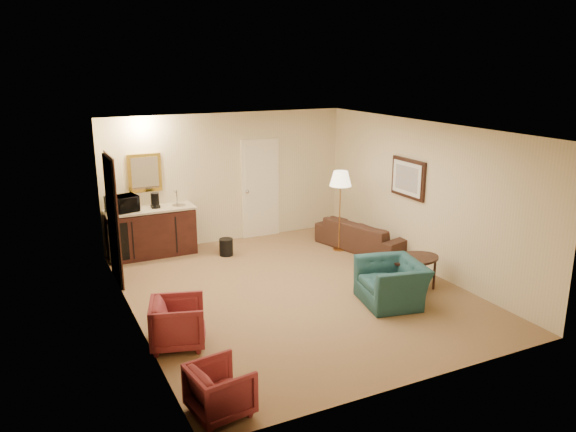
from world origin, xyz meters
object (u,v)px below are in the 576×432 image
(teal_armchair, at_px, (392,276))
(coffee_table, at_px, (413,272))
(rose_chair_near, at_px, (178,321))
(microwave, at_px, (122,202))
(coffee_maker, at_px, (155,200))
(rose_chair_far, at_px, (220,387))
(floor_lamp, at_px, (340,211))
(wetbar_cabinet, at_px, (151,232))
(waste_bin, at_px, (226,247))
(sofa, at_px, (364,230))

(teal_armchair, xyz_separation_m, coffee_table, (0.68, 0.35, -0.18))
(rose_chair_near, bearing_deg, microwave, 16.74)
(coffee_table, height_order, coffee_maker, coffee_maker)
(rose_chair_far, bearing_deg, floor_lamp, -51.85)
(coffee_table, bearing_deg, rose_chair_near, -176.45)
(wetbar_cabinet, bearing_deg, rose_chair_far, -95.40)
(coffee_table, relative_size, waste_bin, 2.75)
(microwave, bearing_deg, coffee_table, -53.43)
(coffee_table, distance_m, floor_lamp, 2.21)
(waste_bin, bearing_deg, rose_chair_near, -119.92)
(rose_chair_far, height_order, floor_lamp, floor_lamp)
(wetbar_cabinet, bearing_deg, coffee_table, -44.75)
(rose_chair_far, xyz_separation_m, waste_bin, (1.76, 4.68, -0.14))
(coffee_maker, bearing_deg, teal_armchair, -67.92)
(rose_chair_near, bearing_deg, teal_armchair, -75.16)
(rose_chair_near, relative_size, microwave, 1.29)
(floor_lamp, bearing_deg, coffee_maker, 158.62)
(rose_chair_near, bearing_deg, coffee_table, -69.71)
(waste_bin, bearing_deg, coffee_table, -52.03)
(teal_armchair, relative_size, coffee_table, 1.12)
(rose_chair_far, bearing_deg, microwave, -8.07)
(coffee_maker, bearing_deg, rose_chair_far, -109.73)
(floor_lamp, bearing_deg, rose_chair_far, -133.78)
(teal_armchair, distance_m, waste_bin, 3.52)
(sofa, height_order, coffee_table, sofa)
(microwave, bearing_deg, coffee_maker, -10.54)
(coffee_maker, bearing_deg, rose_chair_near, -112.57)
(waste_bin, relative_size, microwave, 0.61)
(wetbar_cabinet, distance_m, rose_chair_far, 5.32)
(sofa, height_order, coffee_maker, coffee_maker)
(rose_chair_near, distance_m, coffee_maker, 3.78)
(waste_bin, bearing_deg, microwave, 161.56)
(coffee_table, distance_m, microwave, 5.28)
(waste_bin, xyz_separation_m, coffee_maker, (-1.15, 0.61, 0.90))
(rose_chair_near, bearing_deg, waste_bin, -13.18)
(rose_chair_far, xyz_separation_m, floor_lamp, (3.85, 4.02, 0.48))
(teal_armchair, xyz_separation_m, coffee_maker, (-2.67, 3.77, 0.63))
(sofa, xyz_separation_m, floor_lamp, (-0.45, 0.17, 0.41))
(teal_armchair, height_order, rose_chair_near, teal_armchair)
(wetbar_cabinet, relative_size, rose_chair_far, 2.71)
(sofa, distance_m, floor_lamp, 0.63)
(sofa, bearing_deg, waste_bin, 55.67)
(teal_armchair, distance_m, floor_lamp, 2.59)
(teal_armchair, bearing_deg, coffee_table, 128.66)
(sofa, bearing_deg, coffee_maker, 52.52)
(sofa, xyz_separation_m, waste_bin, (-2.54, 0.84, -0.22))
(floor_lamp, distance_m, coffee_maker, 3.50)
(teal_armchair, distance_m, rose_chair_near, 3.28)
(teal_armchair, relative_size, microwave, 1.87)
(coffee_table, bearing_deg, sofa, 79.94)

